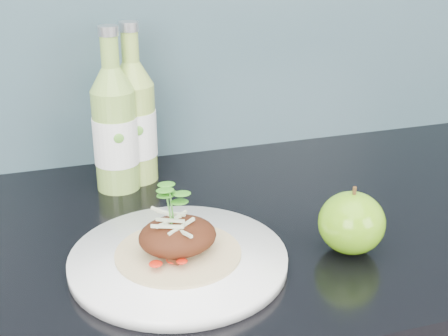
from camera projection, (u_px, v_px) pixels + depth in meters
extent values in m
cylinder|color=white|center=(178.00, 260.00, 0.79)|extent=(0.34, 0.34, 0.02)
cylinder|color=tan|center=(178.00, 253.00, 0.79)|extent=(0.16, 0.16, 0.00)
ellipsoid|color=#4B200E|center=(178.00, 236.00, 0.78)|extent=(0.10, 0.08, 0.04)
ellipsoid|color=#3A8E0F|center=(352.00, 223.00, 0.81)|extent=(0.11, 0.11, 0.08)
cylinder|color=#472D14|center=(354.00, 192.00, 0.79)|extent=(0.01, 0.00, 0.01)
cylinder|color=#83AC47|center=(116.00, 140.00, 0.98)|extent=(0.09, 0.09, 0.16)
cone|color=#83AC47|center=(111.00, 79.00, 0.94)|extent=(0.07, 0.07, 0.04)
cylinder|color=#83AC47|center=(110.00, 51.00, 0.93)|extent=(0.03, 0.03, 0.05)
cylinder|color=silver|center=(108.00, 31.00, 0.91)|extent=(0.03, 0.03, 0.01)
cylinder|color=white|center=(116.00, 140.00, 0.98)|extent=(0.09, 0.09, 0.08)
ellipsoid|color=#59A533|center=(119.00, 138.00, 0.94)|extent=(0.02, 0.00, 0.02)
cylinder|color=#95B54B|center=(135.00, 133.00, 1.01)|extent=(0.07, 0.07, 0.16)
cone|color=#95B54B|center=(131.00, 73.00, 0.97)|extent=(0.07, 0.07, 0.04)
cylinder|color=#95B54B|center=(130.00, 47.00, 0.96)|extent=(0.03, 0.03, 0.05)
cylinder|color=silver|center=(129.00, 26.00, 0.95)|extent=(0.03, 0.03, 0.01)
cylinder|color=white|center=(135.00, 133.00, 1.01)|extent=(0.08, 0.08, 0.08)
ellipsoid|color=#59A533|center=(138.00, 131.00, 0.98)|extent=(0.02, 0.00, 0.02)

